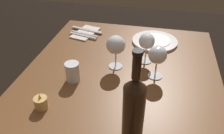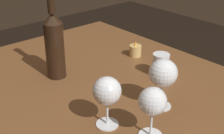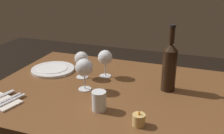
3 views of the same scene
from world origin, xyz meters
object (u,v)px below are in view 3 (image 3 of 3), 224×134
at_px(wine_glass_right, 84,68).
at_px(votive_candle, 139,120).
at_px(fork_outer, 9,102).
at_px(wine_glass_centre, 105,58).
at_px(dinner_plate, 53,69).
at_px(water_tumbler, 99,102).
at_px(fork_inner, 4,101).
at_px(wine_glass_left, 82,59).
at_px(wine_bottle, 169,66).
at_px(folded_napkin, 0,101).

relative_size(wine_glass_right, votive_candle, 2.44).
bearing_deg(fork_outer, wine_glass_centre, -124.25).
bearing_deg(votive_candle, dinner_plate, -31.96).
xyz_separation_m(water_tumbler, dinner_plate, (0.43, -0.33, -0.03)).
height_order(wine_glass_right, fork_inner, wine_glass_right).
xyz_separation_m(wine_glass_left, dinner_plate, (0.21, -0.03, -0.10)).
distance_m(wine_glass_left, fork_outer, 0.44).
xyz_separation_m(wine_bottle, votive_candle, (0.06, 0.36, -0.11)).
xyz_separation_m(wine_glass_right, water_tumbler, (-0.14, 0.16, -0.08)).
bearing_deg(wine_glass_left, fork_inner, 61.53).
bearing_deg(wine_glass_right, wine_glass_left, -59.45).
distance_m(wine_glass_right, water_tumbler, 0.23).
distance_m(wine_glass_left, wine_glass_centre, 0.13).
relative_size(dinner_plate, fork_outer, 1.43).
bearing_deg(fork_outer, wine_glass_right, -136.35).
xyz_separation_m(dinner_plate, fork_outer, (-0.02, 0.42, 0.00)).
distance_m(wine_glass_centre, folded_napkin, 0.57).
relative_size(wine_glass_left, folded_napkin, 0.72).
bearing_deg(water_tumbler, wine_bottle, -130.07).
distance_m(votive_candle, fork_inner, 0.62).
height_order(wine_glass_right, water_tumbler, wine_glass_right).
distance_m(wine_glass_right, dinner_plate, 0.35).
bearing_deg(wine_bottle, wine_glass_centre, -8.66).
height_order(wine_bottle, fork_outer, wine_bottle).
height_order(water_tumbler, fork_outer, water_tumbler).
bearing_deg(wine_glass_centre, dinner_plate, 3.93).
relative_size(wine_bottle, votive_candle, 4.97).
xyz_separation_m(folded_napkin, fork_outer, (-0.05, 0.00, 0.01)).
xyz_separation_m(wine_glass_centre, dinner_plate, (0.33, 0.02, -0.10)).
bearing_deg(folded_napkin, votive_candle, -177.30).
distance_m(wine_glass_left, wine_bottle, 0.47).
distance_m(wine_glass_right, votive_candle, 0.41).
distance_m(wine_glass_left, water_tumbler, 0.38).
bearing_deg(water_tumbler, fork_inner, 11.56).
height_order(wine_glass_left, wine_glass_centre, wine_glass_centre).
distance_m(wine_bottle, fork_inner, 0.79).
bearing_deg(wine_bottle, folded_napkin, 28.67).
distance_m(wine_bottle, water_tumbler, 0.40).
bearing_deg(fork_outer, water_tumbler, -167.75).
xyz_separation_m(votive_candle, fork_outer, (0.60, 0.03, -0.01)).
relative_size(water_tumbler, folded_napkin, 0.42).
bearing_deg(wine_glass_right, fork_outer, 43.65).
distance_m(wine_glass_left, dinner_plate, 0.23).
relative_size(water_tumbler, votive_candle, 1.30).
bearing_deg(folded_napkin, wine_glass_left, -121.26).
relative_size(wine_glass_left, votive_candle, 2.25).
bearing_deg(wine_glass_right, wine_bottle, -160.97).
relative_size(wine_glass_right, wine_bottle, 0.49).
xyz_separation_m(wine_glass_centre, fork_outer, (0.30, 0.44, -0.10)).
xyz_separation_m(water_tumbler, fork_inner, (0.43, 0.09, -0.03)).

